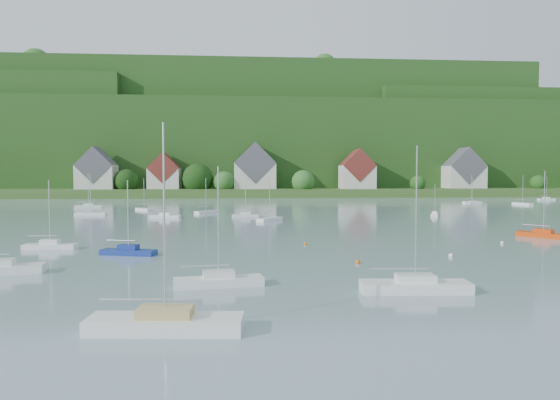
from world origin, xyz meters
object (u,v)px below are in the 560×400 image
object	(u,v)px
near_sailboat_3	(219,280)
near_sailboat_4	(415,285)
near_sailboat_1	(128,251)
near_sailboat_2	(165,322)
near_sailboat_5	(543,234)
near_sailboat_6	(50,245)

from	to	relation	value
near_sailboat_3	near_sailboat_4	distance (m)	13.91
near_sailboat_1	near_sailboat_3	distance (m)	18.10
near_sailboat_2	near_sailboat_3	distance (m)	10.76
near_sailboat_4	near_sailboat_5	xyz separation A→B (m)	(27.10, 28.66, -0.04)
near_sailboat_2	near_sailboat_3	bearing A→B (deg)	82.70
near_sailboat_3	near_sailboat_6	distance (m)	27.88
near_sailboat_5	near_sailboat_6	world-z (taller)	near_sailboat_5
near_sailboat_2	near_sailboat_6	bearing A→B (deg)	123.87
near_sailboat_1	near_sailboat_3	xyz separation A→B (m)	(9.82, -15.21, 0.03)
near_sailboat_1	near_sailboat_2	size ratio (longest dim) A/B	0.71
near_sailboat_4	near_sailboat_6	size ratio (longest dim) A/B	1.33
near_sailboat_3	near_sailboat_6	size ratio (longest dim) A/B	1.15
near_sailboat_4	near_sailboat_5	size ratio (longest dim) A/B	1.16
near_sailboat_3	near_sailboat_4	xyz separation A→B (m)	(13.60, -2.91, 0.04)
near_sailboat_2	near_sailboat_3	world-z (taller)	near_sailboat_2
near_sailboat_5	near_sailboat_6	size ratio (longest dim) A/B	1.14
near_sailboat_3	near_sailboat_5	distance (m)	48.16
near_sailboat_2	near_sailboat_5	size ratio (longest dim) A/B	1.24
near_sailboat_5	near_sailboat_6	distance (m)	60.32
near_sailboat_2	near_sailboat_4	distance (m)	17.57
near_sailboat_4	near_sailboat_6	distance (m)	40.17
near_sailboat_5	near_sailboat_4	bearing A→B (deg)	-80.19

